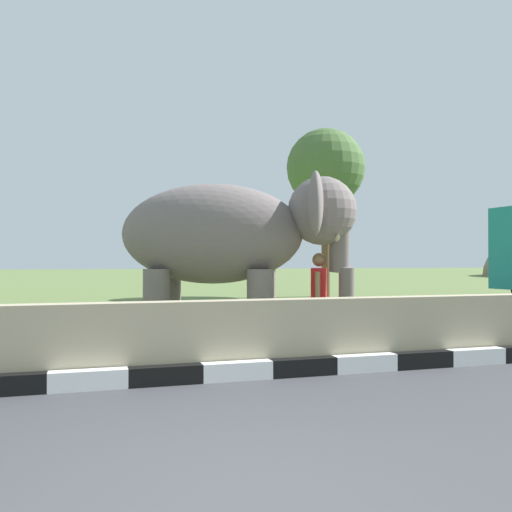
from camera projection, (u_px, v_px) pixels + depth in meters
ground_plane at (228, 505)px, 3.45m from camera, size 220.00×220.00×0.00m
asphalt_road at (228, 504)px, 3.45m from camera, size 120.00×6.80×0.01m
striped_curb at (128, 378)px, 6.65m from camera, size 16.20×0.20×0.24m
barrier_parapet at (302, 335)px, 7.63m from camera, size 28.00×0.36×1.00m
elephant at (233, 237)px, 9.48m from camera, size 4.06×3.10×2.95m
person_handler at (319, 296)px, 9.49m from camera, size 0.40×0.59×1.66m
tree_distant at (326, 169)px, 24.10m from camera, size 3.38×3.38×7.26m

